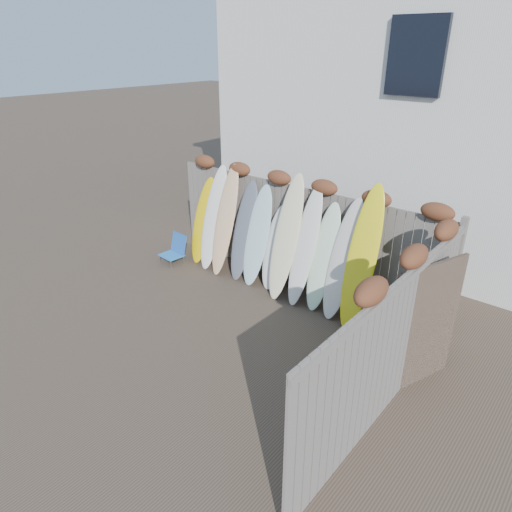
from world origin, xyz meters
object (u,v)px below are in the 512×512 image
Objects in this scene: beach_chair at (175,249)px; lattice_panel at (424,326)px; surfboard_0 at (203,221)px; wooden_crate at (376,358)px.

beach_chair is 0.33× the size of lattice_panel.
surfboard_0 is at bearing -170.46° from lattice_panel.
lattice_panel reaches higher than surfboard_0.
beach_chair is 5.73m from lattice_panel.
lattice_panel is 0.99× the size of surfboard_0.
lattice_panel is (0.48, 0.31, 0.58)m from wooden_crate.
wooden_crate is 0.38× the size of lattice_panel.
surfboard_0 reaches higher than wooden_crate.
surfboard_0 is (-5.24, 0.95, -0.02)m from lattice_panel.
lattice_panel reaches higher than wooden_crate.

